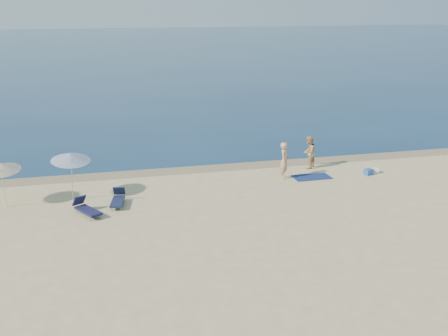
% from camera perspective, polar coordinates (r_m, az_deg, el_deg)
% --- Properties ---
extents(sea, '(240.00, 160.00, 0.01)m').
position_cam_1_polar(sea, '(110.60, -9.94, 11.85)').
color(sea, '#0C2749').
rests_on(sea, ground).
extents(wet_sand_strip, '(240.00, 1.60, 0.00)m').
position_cam_1_polar(wet_sand_strip, '(31.77, 1.53, 0.21)').
color(wet_sand_strip, '#847254').
rests_on(wet_sand_strip, ground).
extents(person_left, '(0.77, 0.85, 1.94)m').
position_cam_1_polar(person_left, '(29.47, 6.16, 0.75)').
color(person_left, tan).
rests_on(person_left, ground).
extents(person_right, '(1.12, 1.13, 1.84)m').
position_cam_1_polar(person_right, '(31.47, 8.62, 1.60)').
color(person_right, tan).
rests_on(person_right, ground).
extents(beach_towel, '(1.99, 1.12, 0.03)m').
position_cam_1_polar(beach_towel, '(30.08, 8.90, -0.92)').
color(beach_towel, '#0F1F4F').
rests_on(beach_towel, ground).
extents(white_bag, '(0.38, 0.35, 0.27)m').
position_cam_1_polar(white_bag, '(31.53, 15.12, -0.26)').
color(white_bag, white).
rests_on(white_bag, ground).
extents(blue_cooler, '(0.53, 0.46, 0.32)m').
position_cam_1_polar(blue_cooler, '(31.11, 14.46, -0.39)').
color(blue_cooler, '#2152B4').
rests_on(blue_cooler, ground).
extents(umbrella_near, '(2.25, 2.27, 2.37)m').
position_cam_1_polar(umbrella_near, '(26.91, -15.33, 1.05)').
color(umbrella_near, silver).
rests_on(umbrella_near, ground).
extents(umbrella_far, '(2.02, 2.04, 2.16)m').
position_cam_1_polar(umbrella_far, '(26.98, -21.59, 0.07)').
color(umbrella_far, silver).
rests_on(umbrella_far, ground).
extents(lounger_left, '(1.30, 1.74, 0.74)m').
position_cam_1_polar(lounger_left, '(25.30, -13.79, -4.06)').
color(lounger_left, '#15173C').
rests_on(lounger_left, ground).
extents(lounger_right, '(0.83, 1.70, 0.72)m').
position_cam_1_polar(lounger_right, '(26.16, -10.73, -3.17)').
color(lounger_right, '#161E3D').
rests_on(lounger_right, ground).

